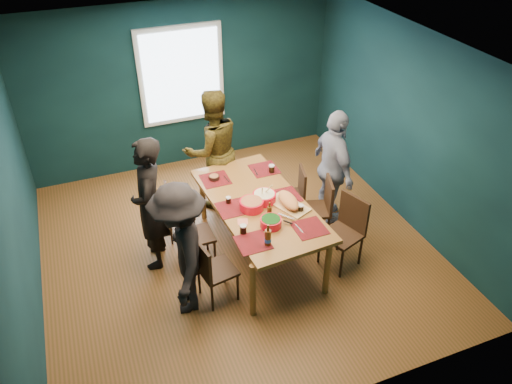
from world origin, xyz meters
The scene contains 26 objects.
room centered at (0.00, 0.27, 1.37)m, with size 5.01×5.01×2.71m.
dining_table centered at (0.25, -0.20, 0.74)m, with size 1.22×2.22×0.82m.
chair_left_far centered at (-0.69, 0.53, 0.48)m, with size 0.44×0.44×0.83m.
chair_left_mid centered at (-0.63, -0.08, 0.52)m, with size 0.40×0.40×0.88m.
chair_left_near centered at (-0.58, -0.79, 0.51)m, with size 0.46×0.46×0.88m.
chair_right_far centered at (1.00, 0.29, 0.48)m, with size 0.46×0.46×0.83m.
chair_right_mid centered at (1.17, -0.16, 0.52)m, with size 0.50×0.50×0.89m.
chair_right_near centered at (1.22, -0.75, 0.56)m, with size 0.56×0.56×0.96m.
person_far_left centered at (-1.05, 0.15, 0.89)m, with size 0.65×0.43×1.79m, color black.
person_back centered at (0.06, 1.13, 0.91)m, with size 0.88×0.69×1.82m, color black.
person_right centered at (1.48, 0.13, 0.85)m, with size 1.00×0.42×1.70m, color white.
person_near_left centered at (-0.89, -0.75, 0.84)m, with size 1.09×0.62×1.68m, color black.
bowl_salad centered at (0.11, -0.29, 0.88)m, with size 0.30×0.30×0.12m.
bowl_dumpling centered at (0.32, -0.20, 0.88)m, with size 0.29×0.29×0.27m.
bowl_herbs centered at (0.20, -0.69, 0.88)m, with size 0.25×0.25×0.11m.
cutting_board centered at (0.56, -0.40, 0.89)m, with size 0.46×0.69×0.15m.
small_bowl centered at (-0.12, 0.51, 0.85)m, with size 0.14×0.14×0.06m.
beer_bottle_a centered at (0.04, -0.99, 0.92)m, with size 0.08×0.08×0.28m.
beer_bottle_b centered at (0.25, -0.53, 0.90)m, with size 0.06×0.06×0.22m.
cola_glass_a centered at (-0.15, -0.69, 0.88)m, with size 0.08×0.08×0.11m.
cola_glass_b centered at (0.65, -0.56, 0.87)m, with size 0.07×0.07×0.10m.
cola_glass_c centered at (0.67, 0.40, 0.88)m, with size 0.08×0.08×0.11m.
cola_glass_d centered at (-0.11, -0.07, 0.87)m, with size 0.07×0.07×0.09m.
napkin_a centered at (0.64, -0.20, 0.82)m, with size 0.12×0.12×0.00m, color #DF735E.
napkin_b centered at (-0.08, -0.49, 0.82)m, with size 0.12×0.12×0.00m, color #DF735E.
napkin_c centered at (0.60, -0.85, 0.82)m, with size 0.13×0.13×0.00m, color #DF735E.
Camera 1 is at (-1.65, -4.90, 4.48)m, focal length 35.00 mm.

